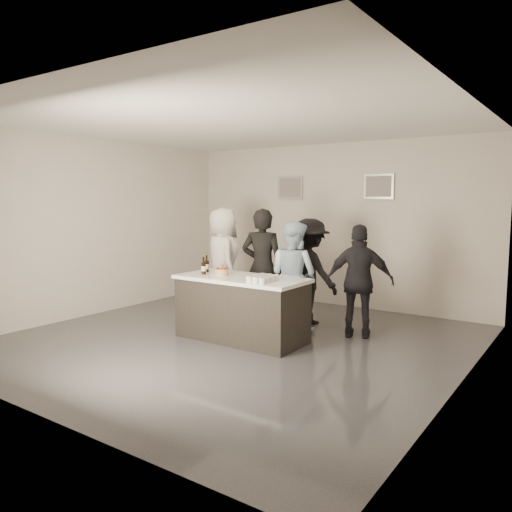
% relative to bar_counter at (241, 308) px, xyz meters
% --- Properties ---
extents(floor, '(6.00, 6.00, 0.00)m').
position_rel_bar_counter_xyz_m(floor, '(-0.05, -0.07, -0.45)').
color(floor, '#3D3D42').
rests_on(floor, ground).
extents(ceiling, '(6.00, 6.00, 0.00)m').
position_rel_bar_counter_xyz_m(ceiling, '(-0.05, -0.07, 2.55)').
color(ceiling, white).
extents(wall_back, '(6.00, 0.04, 3.00)m').
position_rel_bar_counter_xyz_m(wall_back, '(-0.05, 2.93, 1.05)').
color(wall_back, beige).
rests_on(wall_back, ground).
extents(wall_front, '(6.00, 0.04, 3.00)m').
position_rel_bar_counter_xyz_m(wall_front, '(-0.05, -3.07, 1.05)').
color(wall_front, beige).
rests_on(wall_front, ground).
extents(wall_left, '(0.04, 6.00, 3.00)m').
position_rel_bar_counter_xyz_m(wall_left, '(-3.05, -0.07, 1.05)').
color(wall_left, beige).
rests_on(wall_left, ground).
extents(wall_right, '(0.04, 6.00, 3.00)m').
position_rel_bar_counter_xyz_m(wall_right, '(2.95, -0.07, 1.05)').
color(wall_right, beige).
rests_on(wall_right, ground).
extents(picture_left, '(0.54, 0.04, 0.44)m').
position_rel_bar_counter_xyz_m(picture_left, '(-0.95, 2.90, 1.75)').
color(picture_left, '#B2B2B7').
rests_on(picture_left, wall_back).
extents(picture_right, '(0.54, 0.04, 0.44)m').
position_rel_bar_counter_xyz_m(picture_right, '(0.85, 2.90, 1.75)').
color(picture_right, '#B2B2B7').
rests_on(picture_right, wall_back).
extents(bar_counter, '(1.86, 0.86, 0.90)m').
position_rel_bar_counter_xyz_m(bar_counter, '(0.00, 0.00, 0.00)').
color(bar_counter, white).
rests_on(bar_counter, ground).
extents(cake, '(0.20, 0.20, 0.08)m').
position_rel_bar_counter_xyz_m(cake, '(-0.32, -0.04, 0.49)').
color(cake, '#F3A319').
rests_on(cake, bar_counter).
extents(beer_bottle_a, '(0.07, 0.07, 0.26)m').
position_rel_bar_counter_xyz_m(beer_bottle_a, '(-0.69, 0.07, 0.58)').
color(beer_bottle_a, black).
rests_on(beer_bottle_a, bar_counter).
extents(beer_bottle_b, '(0.07, 0.07, 0.26)m').
position_rel_bar_counter_xyz_m(beer_bottle_b, '(-0.59, -0.12, 0.58)').
color(beer_bottle_b, black).
rests_on(beer_bottle_b, bar_counter).
extents(tumbler_cluster, '(0.30, 0.40, 0.08)m').
position_rel_bar_counter_xyz_m(tumbler_cluster, '(0.45, -0.14, 0.49)').
color(tumbler_cluster, '#C39612').
rests_on(tumbler_cluster, bar_counter).
extents(candles, '(0.24, 0.08, 0.01)m').
position_rel_bar_counter_xyz_m(candles, '(-0.23, -0.34, 0.45)').
color(candles, pink).
rests_on(candles, bar_counter).
extents(person_main_black, '(0.78, 0.63, 1.84)m').
position_rel_bar_counter_xyz_m(person_main_black, '(-0.23, 0.86, 0.47)').
color(person_main_black, black).
rests_on(person_main_black, ground).
extents(person_main_blue, '(0.90, 0.75, 1.65)m').
position_rel_bar_counter_xyz_m(person_main_blue, '(0.29, 0.94, 0.38)').
color(person_main_blue, silver).
rests_on(person_main_blue, ground).
extents(person_guest_left, '(1.06, 1.00, 1.83)m').
position_rel_bar_counter_xyz_m(person_guest_left, '(-1.34, 1.27, 0.47)').
color(person_guest_left, white).
rests_on(person_guest_left, ground).
extents(person_guest_right, '(1.03, 0.71, 1.63)m').
position_rel_bar_counter_xyz_m(person_guest_right, '(1.31, 1.06, 0.36)').
color(person_guest_right, black).
rests_on(person_guest_right, ground).
extents(person_guest_back, '(1.22, 0.91, 1.68)m').
position_rel_bar_counter_xyz_m(person_guest_back, '(0.32, 1.39, 0.39)').
color(person_guest_back, black).
rests_on(person_guest_back, ground).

